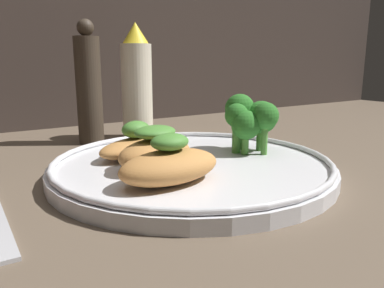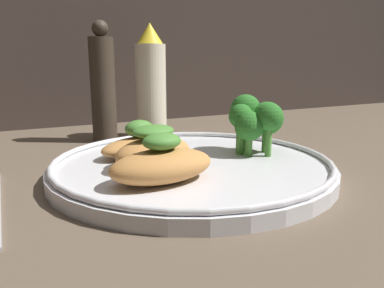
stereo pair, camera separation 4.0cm
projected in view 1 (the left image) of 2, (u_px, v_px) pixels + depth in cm
name	position (u px, v px, depth cm)	size (l,w,h in cm)	color
ground_plane	(192.00, 179.00, 40.91)	(180.00, 180.00, 1.00)	brown
plate	(192.00, 166.00, 40.58)	(30.19, 30.19, 2.00)	silver
grilled_meat_front	(170.00, 165.00, 33.24)	(10.38, 6.43, 4.50)	#BC7F42
grilled_meat_middle	(157.00, 151.00, 37.44)	(9.83, 7.43, 4.41)	#BC7F42
grilled_meat_back	(136.00, 144.00, 42.57)	(10.93, 7.66, 4.13)	#BC7F42
broccoli_bunch	(251.00, 118.00, 44.19)	(6.64, 7.19, 6.83)	#4C8E38
sauce_bottle	(137.00, 84.00, 58.96)	(4.80, 4.80, 17.95)	beige
pepper_grinder	(89.00, 87.00, 54.88)	(3.71, 3.71, 17.98)	#382D23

